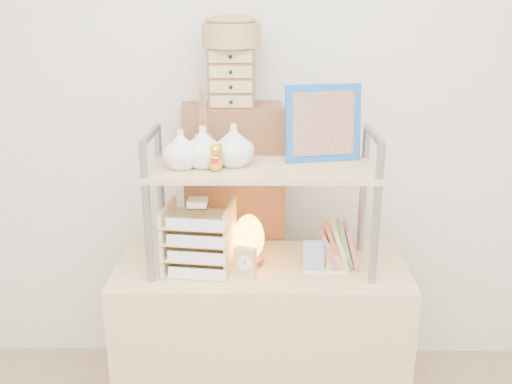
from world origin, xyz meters
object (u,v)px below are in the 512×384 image
desk (261,343)px  letter_tray (199,242)px  cabinet (234,245)px  salt_lamp (248,239)px

desk → letter_tray: bearing=-169.7°
cabinet → letter_tray: 0.47m
letter_tray → salt_lamp: size_ratio=1.42×
letter_tray → salt_lamp: letter_tray is taller
cabinet → salt_lamp: 0.41m
cabinet → salt_lamp: (0.08, -0.35, 0.18)m
desk → salt_lamp: salt_lamp is taller
letter_tray → salt_lamp: (0.20, 0.06, -0.01)m
desk → cabinet: size_ratio=0.89×
desk → salt_lamp: bearing=163.9°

